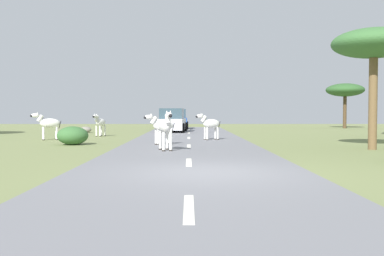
% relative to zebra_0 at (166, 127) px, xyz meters
% --- Properties ---
extents(ground_plane, '(90.00, 90.00, 0.00)m').
position_rel_zebra_0_xyz_m(ground_plane, '(1.34, -5.87, -0.96)').
color(ground_plane, olive).
extents(road, '(6.00, 64.00, 0.05)m').
position_rel_zebra_0_xyz_m(road, '(0.88, -5.87, -0.94)').
color(road, slate).
rests_on(road, ground_plane).
extents(lane_markings, '(0.16, 56.00, 0.01)m').
position_rel_zebra_0_xyz_m(lane_markings, '(0.88, -6.87, -0.91)').
color(lane_markings, silver).
rests_on(lane_markings, road).
extents(zebra_0, '(0.67, 1.60, 1.53)m').
position_rel_zebra_0_xyz_m(zebra_0, '(0.00, 0.00, 0.00)').
color(zebra_0, silver).
rests_on(zebra_0, road).
extents(zebra_1, '(1.40, 0.86, 1.41)m').
position_rel_zebra_0_xyz_m(zebra_1, '(-0.35, 3.08, -0.07)').
color(zebra_1, silver).
rests_on(zebra_1, road).
extents(zebra_2, '(1.51, 0.89, 1.52)m').
position_rel_zebra_0_xyz_m(zebra_2, '(-6.76, 7.06, -0.06)').
color(zebra_2, silver).
rests_on(zebra_2, ground_plane).
extents(zebra_3, '(0.69, 1.48, 1.43)m').
position_rel_zebra_0_xyz_m(zebra_3, '(-4.67, 10.56, -0.11)').
color(zebra_3, silver).
rests_on(zebra_3, ground_plane).
extents(zebra_4, '(1.39, 0.90, 1.42)m').
position_rel_zebra_0_xyz_m(zebra_4, '(1.99, 6.35, -0.07)').
color(zebra_4, silver).
rests_on(zebra_4, road).
extents(car_0, '(2.21, 4.43, 1.74)m').
position_rel_zebra_0_xyz_m(car_0, '(-0.37, 15.66, -0.12)').
color(car_0, silver).
rests_on(car_0, road).
extents(car_1, '(2.13, 4.40, 1.74)m').
position_rel_zebra_0_xyz_m(car_1, '(-0.24, 21.48, -0.12)').
color(car_1, '#1E479E').
rests_on(car_1, road).
extents(tree_0, '(3.32, 3.32, 4.86)m').
position_rel_zebra_0_xyz_m(tree_0, '(8.30, 0.97, 3.23)').
color(tree_0, brown).
rests_on(tree_0, ground_plane).
extents(tree_3, '(3.49, 3.49, 4.19)m').
position_rel_zebra_0_xyz_m(tree_3, '(15.44, 23.82, 2.58)').
color(tree_3, '#4C3823').
rests_on(tree_3, ground_plane).
extents(bush_1, '(1.43, 1.29, 0.86)m').
position_rel_zebra_0_xyz_m(bush_1, '(-4.50, 3.59, -0.53)').
color(bush_1, '#386633').
rests_on(bush_1, ground_plane).
extents(rock_3, '(0.81, 0.62, 0.45)m').
position_rel_zebra_0_xyz_m(rock_3, '(-6.73, 15.48, -0.74)').
color(rock_3, gray).
rests_on(rock_3, ground_plane).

